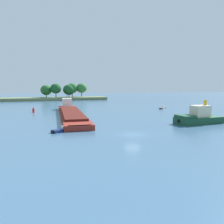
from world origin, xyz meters
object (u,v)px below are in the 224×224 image
at_px(tugboat, 198,117).
at_px(small_motorboat, 62,130).
at_px(cargo_barge, 71,113).
at_px(fishing_skiff, 162,108).
at_px(channel_buoy_red, 33,110).

bearing_deg(tugboat, small_motorboat, -179.67).
height_order(small_motorboat, cargo_barge, cargo_barge).
bearing_deg(small_motorboat, fishing_skiff, 39.37).
height_order(fishing_skiff, channel_buoy_red, channel_buoy_red).
xyz_separation_m(tugboat, cargo_barge, (-26.16, 21.25, -0.53)).
bearing_deg(fishing_skiff, tugboat, -105.54).
distance_m(small_motorboat, cargo_barge, 21.84).
xyz_separation_m(small_motorboat, channel_buoy_red, (-6.22, 32.78, 0.53)).
bearing_deg(fishing_skiff, small_motorboat, -140.63).
bearing_deg(tugboat, fishing_skiff, 74.46).
xyz_separation_m(fishing_skiff, channel_buoy_red, (-45.48, 0.55, 0.56)).
distance_m(small_motorboat, channel_buoy_red, 33.36).
xyz_separation_m(small_motorboat, fishing_skiff, (39.27, 32.23, -0.02)).
bearing_deg(channel_buoy_red, cargo_barge, -47.48).
height_order(fishing_skiff, cargo_barge, cargo_barge).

